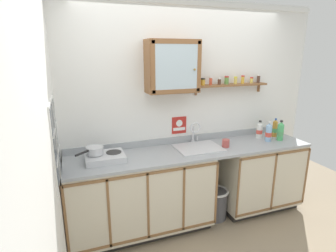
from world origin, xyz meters
The scene contains 20 objects.
floor centered at (0.00, 0.00, 0.00)m, with size 5.93×5.93×0.00m, color gray.
back_wall centered at (0.00, 0.71, 1.31)m, with size 3.53×0.07×2.60m.
side_wall_left centered at (-1.49, -0.26, 1.30)m, with size 0.05×3.49×2.60m, color white.
lower_cabinet_run centered at (-0.65, 0.39, 0.45)m, with size 1.61×0.61×0.90m.
lower_cabinet_run_right centered at (0.94, 0.39, 0.45)m, with size 1.04×0.61×0.90m.
countertop centered at (0.00, 0.39, 0.91)m, with size 2.89×0.63×0.03m, color #9EA3A8.
backsplash centered at (0.00, 0.68, 0.97)m, with size 2.89×0.02×0.08m, color #9EA3A8.
sink centered at (0.07, 0.42, 0.91)m, with size 0.53×0.45×0.38m.
hot_plate_stove centered at (-1.02, 0.41, 0.96)m, with size 0.40×0.33×0.07m.
saucepan centered at (-1.12, 0.43, 1.04)m, with size 0.29×0.26×0.08m.
bottle_water_blue_0 centered at (1.01, 0.35, 1.04)m, with size 0.08×0.08×0.26m.
bottle_juice_amber_1 centered at (1.23, 0.49, 1.04)m, with size 0.06×0.06×0.25m.
bottle_opaque_white_2 centered at (0.99, 0.50, 1.03)m, with size 0.08×0.08×0.24m.
bottle_soda_green_3 centered at (1.18, 0.33, 1.04)m, with size 0.08×0.08×0.26m.
mug centered at (0.39, 0.34, 0.97)m, with size 0.11×0.10×0.09m.
wall_cabinet centered at (-0.21, 0.56, 1.87)m, with size 0.59×0.29×0.58m.
spice_shelf centered at (0.59, 0.62, 1.64)m, with size 0.98×0.14×0.23m.
warning_sign centered at (-0.07, 0.68, 1.15)m, with size 0.19×0.01×0.21m.
window centered at (-1.46, 0.09, 1.28)m, with size 0.03×0.59×0.72m.
trash_bin centered at (0.29, 0.33, 0.20)m, with size 0.31×0.31×0.38m.
Camera 1 is at (-1.29, -2.29, 2.01)m, focal length 28.85 mm.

